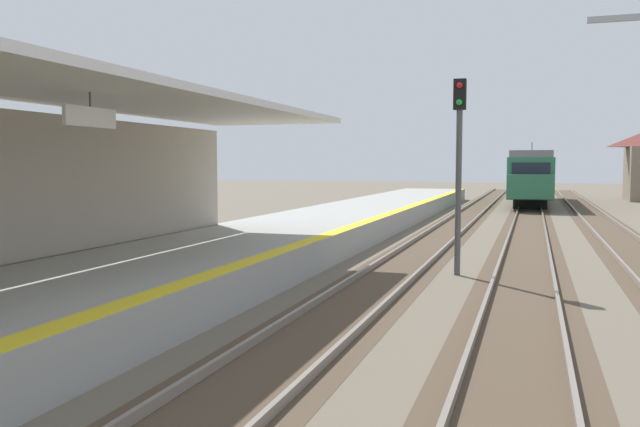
{
  "coord_description": "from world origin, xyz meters",
  "views": [
    {
      "loc": [
        5.47,
        0.31,
        2.96
      ],
      "look_at": [
        1.91,
        11.11,
        2.1
      ],
      "focal_mm": 36.4,
      "sensor_mm": 36.0,
      "label": 1
    }
  ],
  "objects": [
    {
      "name": "station_platform",
      "position": [
        -2.5,
        16.0,
        0.45
      ],
      "size": [
        5.0,
        80.0,
        0.91
      ],
      "color": "#999993",
      "rests_on": "ground"
    },
    {
      "name": "rail_signal_post",
      "position": [
        3.58,
        17.81,
        3.19
      ],
      "size": [
        0.32,
        0.34,
        5.2
      ],
      "color": "#4C4C4C",
      "rests_on": "ground"
    },
    {
      "name": "approaching_train",
      "position": [
        5.3,
        51.82,
        2.18
      ],
      "size": [
        2.93,
        19.6,
        4.76
      ],
      "color": "#286647",
      "rests_on": "ground"
    },
    {
      "name": "track_pair_middle",
      "position": [
        5.3,
        20.0,
        0.05
      ],
      "size": [
        2.34,
        120.0,
        0.16
      ],
      "color": "#4C3D2D",
      "rests_on": "ground"
    },
    {
      "name": "track_pair_nearest_platform",
      "position": [
        1.9,
        20.0,
        0.05
      ],
      "size": [
        2.34,
        120.0,
        0.16
      ],
      "color": "#4C3D2D",
      "rests_on": "ground"
    }
  ]
}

